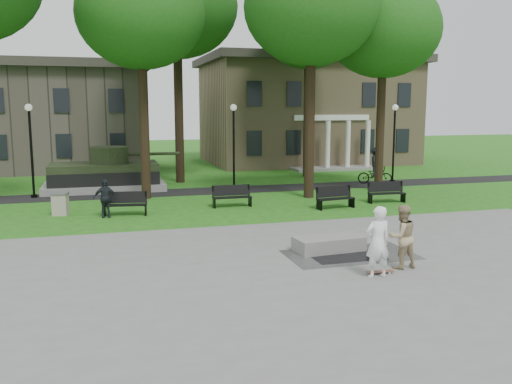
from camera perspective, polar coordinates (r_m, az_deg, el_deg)
ground at (r=18.82m, az=5.11°, el=-5.16°), size 120.00×120.00×0.00m
plaza at (r=14.45m, az=12.35°, el=-9.67°), size 22.00×16.00×0.02m
footpath at (r=30.11m, az=-3.12°, el=0.20°), size 44.00×2.60×0.01m
building_right at (r=46.11m, az=5.19°, el=8.61°), size 17.00×12.00×8.60m
building_left at (r=43.75m, az=-21.92°, el=7.02°), size 15.00×10.00×7.20m
tree_1 at (r=27.94m, az=-12.04°, el=17.77°), size 6.20×6.20×11.63m
tree_2 at (r=27.85m, az=5.86°, el=18.70°), size 6.60×6.60×12.16m
tree_3 at (r=30.54m, az=13.30°, el=16.28°), size 6.00×6.00×11.19m
tree_4 at (r=33.84m, az=-8.36°, el=18.74°), size 7.20×7.20×13.50m
tree_5 at (r=36.35m, az=5.57°, el=16.95°), size 6.40×6.40×12.44m
lamp_left at (r=29.56m, az=-22.62°, el=4.80°), size 0.36×0.36×4.73m
lamp_mid at (r=30.22m, az=-2.36°, el=5.55°), size 0.36×0.36×4.73m
lamp_right at (r=33.99m, az=14.33°, el=5.66°), size 0.36×0.36×4.73m
tank_monument at (r=31.24m, az=-15.60°, el=1.77°), size 7.45×3.40×2.40m
puddle at (r=16.95m, az=9.61°, el=-6.75°), size 2.20×1.20×0.00m
concrete_block at (r=17.54m, az=7.67°, el=-5.42°), size 2.28×1.18×0.45m
skateboard at (r=15.47m, az=12.89°, el=-8.26°), size 0.79×0.23×0.07m
skateboarder at (r=14.89m, az=12.70°, el=-5.16°), size 0.73×0.49×1.96m
friend_watching at (r=15.94m, az=15.08°, el=-4.54°), size 0.95×0.77×1.84m
pedestrian_walker at (r=23.41m, az=-15.62°, el=-0.65°), size 0.97×0.47×1.62m
cyclist at (r=33.26m, az=12.43°, el=2.39°), size 2.11×1.47×2.20m
park_bench_0 at (r=23.73m, az=-13.61°, el=-1.14°), size 1.85×0.80×1.00m
park_bench_1 at (r=25.05m, az=-2.58°, el=-0.37°), size 1.80×0.53×1.00m
park_bench_2 at (r=24.91m, az=8.31°, el=-0.51°), size 1.84×0.75×1.00m
park_bench_3 at (r=26.92m, az=13.52°, el=0.04°), size 1.83×0.68×1.00m
trash_bin at (r=24.58m, az=-19.91°, el=-1.17°), size 0.76×0.76×0.96m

